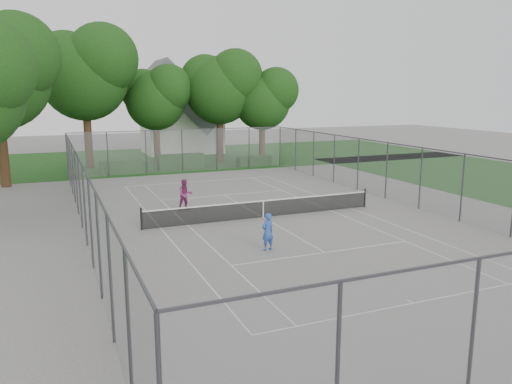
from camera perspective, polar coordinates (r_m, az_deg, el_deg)
name	(u,v)px	position (r m, az deg, el deg)	size (l,w,h in m)	color
ground	(263,218)	(26.48, 0.83, -2.94)	(120.00, 120.00, 0.00)	slate
grass_far	(160,159)	(51.00, -10.88, 3.76)	(60.00, 20.00, 0.00)	#174112
court_markings	(263,217)	(26.48, 0.83, -2.93)	(11.03, 23.83, 0.01)	silver
tennis_net	(263,208)	(26.36, 0.84, -1.86)	(12.87, 0.10, 1.10)	black
perimeter_fence	(263,184)	(26.09, 0.84, 0.92)	(18.08, 34.08, 3.52)	#38383D
tree_far_left	(85,69)	(45.90, -18.95, 13.10)	(8.53, 7.79, 12.26)	#362213
tree_far_midleft	(156,95)	(47.78, -11.35, 10.76)	(6.33, 5.78, 9.09)	#362213
tree_far_midright	(221,85)	(48.01, -4.08, 12.14)	(7.33, 6.69, 10.53)	#362213
tree_far_right	(263,97)	(48.24, 0.83, 10.81)	(6.18, 5.64, 8.88)	#362213
hedge_left	(126,167)	(42.44, -14.63, 2.81)	(4.13, 1.24, 1.03)	#193F14
hedge_mid	(181,161)	(43.91, -8.54, 3.47)	(4.00, 1.14, 1.26)	#193F14
hedge_right	(254,161)	(45.09, -0.25, 3.58)	(3.02, 1.11, 0.91)	#193F14
house	(181,116)	(55.70, -8.54, 8.62)	(8.03, 6.23, 10.00)	silver
girl_player	(268,232)	(20.91, 1.33, -4.56)	(0.58, 0.38, 1.60)	#2B50A4
woman_player	(185,195)	(28.30, -8.09, -0.30)	(0.85, 0.66, 1.75)	#812B5E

